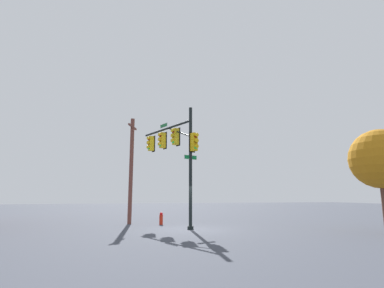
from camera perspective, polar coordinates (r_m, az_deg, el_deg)
The scene contains 5 objects.
ground_plane at distance 18.34m, azimuth -0.29°, elevation -15.87°, with size 120.00×120.00×0.00m, color #3C3F49.
signal_pole_assembly at distance 20.00m, azimuth -3.41°, elevation -0.45°, with size 6.19×2.63×7.39m.
utility_pole at distance 22.21m, azimuth -11.43°, elevation -4.49°, with size 1.73×0.74×7.56m.
fire_hydrant at distance 21.38m, azimuth -5.86°, elevation -13.83°, with size 0.33×0.24×0.83m.
tree_near at distance 19.41m, azimuth 32.05°, elevation -2.43°, with size 3.24×3.24×5.57m.
Camera 1 is at (-17.63, 4.65, 1.97)m, focal length 28.23 mm.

